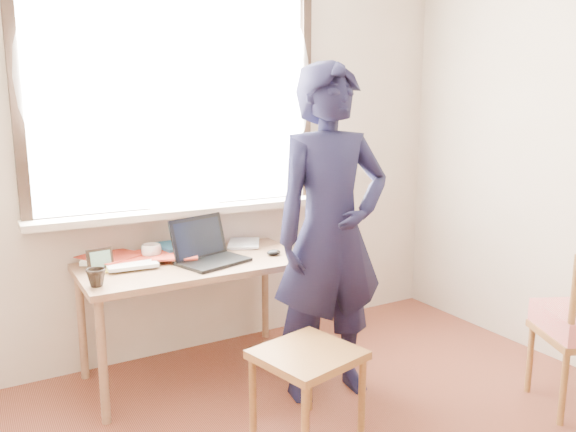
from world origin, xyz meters
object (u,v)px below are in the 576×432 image
work_chair (307,365)px  mug_white (151,252)px  laptop (207,251)px  mug_dark (96,278)px  desk (195,274)px  person (331,234)px

work_chair → mug_white: bearing=111.2°
laptop → mug_white: laptop is taller
mug_dark → work_chair: 1.11m
desk → mug_white: (-0.20, 0.17, 0.12)m
mug_dark → desk: bearing=16.9°
mug_white → mug_dark: mug_white is taller
desk → person: (0.56, -0.55, 0.28)m
laptop → mug_white: bearing=142.8°
laptop → person: (0.49, -0.52, 0.15)m
desk → work_chair: bearing=-76.7°
mug_white → person: 1.06m
mug_white → work_chair: (0.41, -1.05, -0.36)m
desk → work_chair: desk is taller
mug_white → mug_dark: 0.51m
mug_white → person: size_ratio=0.06×
desk → laptop: 0.15m
laptop → mug_white: 0.33m
mug_dark → work_chair: size_ratio=0.19×
laptop → mug_dark: (-0.64, -0.15, -0.01)m
mug_white → mug_dark: bearing=-137.6°
desk → person: size_ratio=0.72×
mug_dark → work_chair: mug_dark is taller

